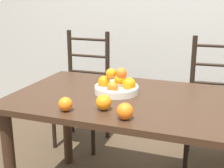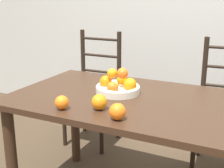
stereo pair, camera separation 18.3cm
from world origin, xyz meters
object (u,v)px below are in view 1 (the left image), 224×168
Objects in this scene: fruit_bowl at (117,86)px; orange_loose_1 at (125,111)px; chair_left at (83,92)px; orange_loose_0 at (104,102)px; orange_loose_2 at (65,104)px; chair_right at (215,106)px.

orange_loose_1 is at bearing -65.29° from fruit_bowl.
orange_loose_1 is at bearing -56.22° from chair_left.
fruit_bowl is 3.26× the size of orange_loose_0.
fruit_bowl is at bearing 68.82° from orange_loose_2.
fruit_bowl is 0.97m from chair_right.
orange_loose_2 is at bearing -155.59° from orange_loose_0.
chair_right is at bearing 56.92° from orange_loose_2.
chair_left is 1.15m from chair_right.
orange_loose_2 is 0.07× the size of chair_right.
orange_loose_1 is 0.08× the size of chair_right.
chair_right reaches higher than orange_loose_2.
orange_loose_0 is 1.20m from chair_right.
orange_loose_0 and orange_loose_1 have the same top height.
chair_right is (0.40, 1.11, -0.31)m from orange_loose_1.
orange_loose_0 is (0.03, -0.30, -0.00)m from fruit_bowl.
chair_right is at bearing -0.50° from chair_left.
chair_right is (0.72, 1.11, -0.30)m from orange_loose_2.
fruit_bowl is 0.30m from orange_loose_0.
orange_loose_0 is at bearing 24.41° from orange_loose_2.
orange_loose_0 is 1.01× the size of orange_loose_1.
orange_loose_1 is 0.33m from orange_loose_2.
orange_loose_1 is (0.18, -0.38, -0.00)m from fruit_bowl.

